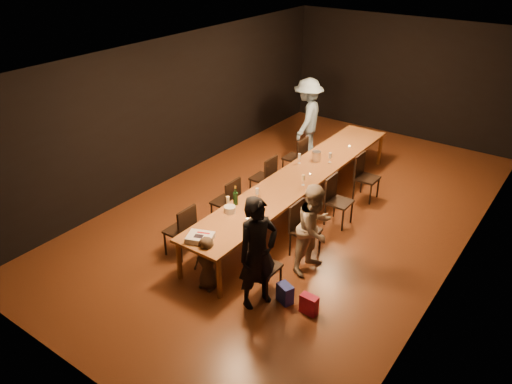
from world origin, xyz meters
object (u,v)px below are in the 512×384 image
Objects in this scene: table at (300,178)px; chair_left_3 at (294,157)px; man_blue at (307,118)px; chair_left_1 at (225,201)px; birthday_cake at (200,238)px; plate_stack at (230,209)px; champagne_bottle at (235,195)px; ice_bucket at (316,156)px; chair_right_2 at (339,202)px; chair_right_3 at (367,178)px; chair_left_0 at (180,230)px; woman_birthday at (258,253)px; chair_left_2 at (263,177)px; child at (207,263)px; woman_tan at (315,229)px; chair_right_1 at (306,230)px; chair_right_0 at (264,266)px.

chair_left_3 is (-0.85, 1.20, -0.24)m from table.
chair_left_1 is at bearing -8.38° from man_blue.
birthday_cake is 2.42× the size of plate_stack.
chair_left_3 is 2.69× the size of champagne_bottle.
ice_bucket is (0.22, 2.35, -0.08)m from champagne_bottle.
chair_right_2 is at bearing 59.64° from plate_stack.
chair_left_1 is at bearing -35.31° from chair_right_3.
table is 6.45× the size of chair_right_3.
chair_left_0 reaches higher than plate_stack.
chair_right_3 is 3.87m from woman_birthday.
chair_left_2 is 2.69× the size of champagne_bottle.
table is 17.36× the size of champagne_bottle.
ice_bucket is at bearing 96.63° from table.
chair_right_2 is at bearing 49.52° from birthday_cake.
woman_birthday is at bearing 8.45° from child.
woman_tan is at bearing -143.07° from chair_left_3.
champagne_bottle is (0.54, -1.57, 0.46)m from chair_left_2.
birthday_cake is (0.77, -0.34, 0.33)m from chair_left_0.
chair_left_1 reaches higher than child.
chair_left_0 is 2.40m from chair_left_2.
woman_tan is (2.00, -2.66, 0.28)m from chair_left_3.
champagne_bottle is 1.78× the size of ice_bucket.
table is at bearing -83.37° from ice_bucket.
chair_left_0 is (-1.70, -2.40, 0.00)m from chair_right_2.
chair_left_2 is at bearing 83.96° from birthday_cake.
man_blue reaches higher than chair_right_1.
chair_right_3 reaches higher than child.
chair_left_3 is 3.12m from plate_stack.
man_blue is 9.65× the size of ice_bucket.
chair_left_1 is at bearing -125.22° from chair_right_0.
chair_right_2 and chair_left_1 have the same top height.
chair_left_2 is 1.99× the size of birthday_cake.
woman_tan is 2.56m from ice_bucket.
woman_tan is (0.30, 0.94, 0.28)m from chair_right_0.
chair_left_2 is 3.21m from woman_birthday.
chair_left_2 is (-1.70, 0.00, 0.00)m from chair_right_2.
chair_right_2 is at bearing 53.50° from champagne_bottle.
champagne_bottle reaches higher than chair_right_0.
ice_bucket is at bearing 68.42° from birthday_cake.
table is 3.20× the size of man_blue.
man_blue is at bearing 125.82° from ice_bucket.
chair_left_1 reaches higher than birthday_cake.
chair_right_1 is at bearing 62.45° from child.
chair_right_2 is 3.18m from man_blue.
ice_bucket is at bearing 36.98° from woman_birthday.
birthday_cake is 2.41× the size of ice_bucket.
ice_bucket is (0.76, 1.98, 0.38)m from chair_left_1.
ice_bucket is (-0.94, 1.98, 0.38)m from chair_right_1.
chair_right_1 and chair_right_2 have the same top height.
chair_right_0 is 1.00× the size of chair_right_1.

